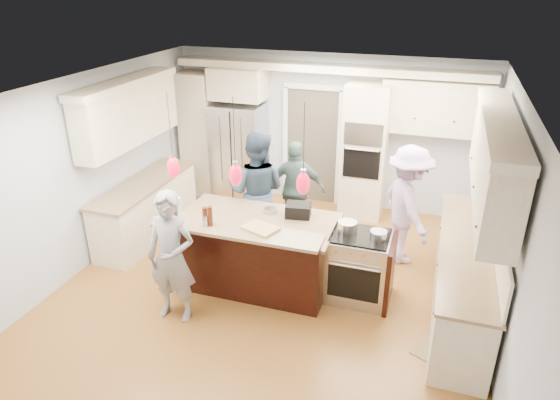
# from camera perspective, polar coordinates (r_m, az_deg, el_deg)

# --- Properties ---
(ground_plane) EXTENTS (6.00, 6.00, 0.00)m
(ground_plane) POSITION_cam_1_polar(r_m,az_deg,el_deg) (6.91, -0.92, -9.87)
(ground_plane) COLOR #AE732F
(ground_plane) RESTS_ON ground
(room_shell) EXTENTS (5.54, 6.04, 2.72)m
(room_shell) POSITION_cam_1_polar(r_m,az_deg,el_deg) (6.08, -1.04, 4.44)
(room_shell) COLOR #B2BCC6
(room_shell) RESTS_ON ground
(refrigerator) EXTENTS (0.90, 0.70, 1.80)m
(refrigerator) POSITION_cam_1_polar(r_m,az_deg,el_deg) (9.23, -4.71, 5.43)
(refrigerator) COLOR #B7B7BC
(refrigerator) RESTS_ON ground
(oven_column) EXTENTS (0.72, 0.69, 2.30)m
(oven_column) POSITION_cam_1_polar(r_m,az_deg,el_deg) (8.59, 9.68, 5.45)
(oven_column) COLOR beige
(oven_column) RESTS_ON ground
(back_upper_cabinets) EXTENTS (5.30, 0.61, 2.54)m
(back_upper_cabinets) POSITION_cam_1_polar(r_m,az_deg,el_deg) (8.85, 0.30, 9.88)
(back_upper_cabinets) COLOR beige
(back_upper_cabinets) RESTS_ON ground
(right_counter_run) EXTENTS (0.64, 3.10, 2.51)m
(right_counter_run) POSITION_cam_1_polar(r_m,az_deg,el_deg) (6.38, 21.23, -3.80)
(right_counter_run) COLOR beige
(right_counter_run) RESTS_ON ground
(left_cabinets) EXTENTS (0.64, 2.30, 2.51)m
(left_cabinets) POSITION_cam_1_polar(r_m,az_deg,el_deg) (8.07, -15.70, 2.90)
(left_cabinets) COLOR beige
(left_cabinets) RESTS_ON ground
(kitchen_island) EXTENTS (2.10, 1.46, 1.12)m
(kitchen_island) POSITION_cam_1_polar(r_m,az_deg,el_deg) (6.78, -2.72, -5.76)
(kitchen_island) COLOR black
(kitchen_island) RESTS_ON ground
(island_range) EXTENTS (0.82, 0.71, 0.92)m
(island_range) POSITION_cam_1_polar(r_m,az_deg,el_deg) (6.56, 9.20, -7.54)
(island_range) COLOR #B7B7BC
(island_range) RESTS_ON ground
(pendant_lights) EXTENTS (1.75, 0.15, 1.03)m
(pendant_lights) POSITION_cam_1_polar(r_m,az_deg,el_deg) (5.72, -5.09, 2.90)
(pendant_lights) COLOR black
(pendant_lights) RESTS_ON ground
(person_bar_end) EXTENTS (0.62, 0.42, 1.67)m
(person_bar_end) POSITION_cam_1_polar(r_m,az_deg,el_deg) (6.08, -12.28, -6.43)
(person_bar_end) COLOR gray
(person_bar_end) RESTS_ON ground
(person_far_left) EXTENTS (0.95, 0.77, 1.85)m
(person_far_left) POSITION_cam_1_polar(r_m,az_deg,el_deg) (7.47, -2.70, 0.99)
(person_far_left) COLOR #293C50
(person_far_left) RESTS_ON ground
(person_far_right) EXTENTS (0.97, 0.55, 1.56)m
(person_far_right) POSITION_cam_1_polar(r_m,az_deg,el_deg) (7.92, 1.82, 1.27)
(person_far_right) COLOR #45605F
(person_far_right) RESTS_ON ground
(person_range_side) EXTENTS (1.12, 1.31, 1.76)m
(person_range_side) POSITION_cam_1_polar(r_m,az_deg,el_deg) (7.34, 14.33, -0.60)
(person_range_side) COLOR #B195C9
(person_range_side) RESTS_ON ground
(floor_rug) EXTENTS (1.01, 1.16, 0.01)m
(floor_rug) POSITION_cam_1_polar(r_m,az_deg,el_deg) (6.31, 19.48, -15.33)
(floor_rug) COLOR #91774F
(floor_rug) RESTS_ON ground
(water_bottle) EXTENTS (0.08, 0.08, 0.29)m
(water_bottle) POSITION_cam_1_polar(r_m,az_deg,el_deg) (6.25, -11.52, -0.96)
(water_bottle) COLOR silver
(water_bottle) RESTS_ON kitchen_island
(beer_bottle_a) EXTENTS (0.06, 0.06, 0.22)m
(beer_bottle_a) POSITION_cam_1_polar(r_m,az_deg,el_deg) (6.26, -11.84, -1.33)
(beer_bottle_a) COLOR #461E0C
(beer_bottle_a) RESTS_ON kitchen_island
(beer_bottle_b) EXTENTS (0.07, 0.07, 0.25)m
(beer_bottle_b) POSITION_cam_1_polar(r_m,az_deg,el_deg) (6.04, -8.00, -1.84)
(beer_bottle_b) COLOR #461E0C
(beer_bottle_b) RESTS_ON kitchen_island
(beer_bottle_c) EXTENTS (0.07, 0.07, 0.23)m
(beer_bottle_c) POSITION_cam_1_polar(r_m,az_deg,el_deg) (6.07, -8.59, -1.84)
(beer_bottle_c) COLOR #461E0C
(beer_bottle_c) RESTS_ON kitchen_island
(drink_can) EXTENTS (0.08, 0.08, 0.14)m
(drink_can) POSITION_cam_1_polar(r_m,az_deg,el_deg) (6.07, -8.57, -2.35)
(drink_can) COLOR #B7B7BC
(drink_can) RESTS_ON kitchen_island
(cutting_board) EXTENTS (0.47, 0.41, 0.03)m
(cutting_board) POSITION_cam_1_polar(r_m,az_deg,el_deg) (5.95, -2.25, -3.25)
(cutting_board) COLOR tan
(cutting_board) RESTS_ON kitchen_island
(pot_large) EXTENTS (0.24, 0.24, 0.14)m
(pot_large) POSITION_cam_1_polar(r_m,az_deg,el_deg) (6.35, 7.72, -3.05)
(pot_large) COLOR #B7B7BC
(pot_large) RESTS_ON island_range
(pot_small) EXTENTS (0.21, 0.21, 0.10)m
(pot_small) POSITION_cam_1_polar(r_m,az_deg,el_deg) (6.26, 11.19, -3.92)
(pot_small) COLOR #B7B7BC
(pot_small) RESTS_ON island_range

